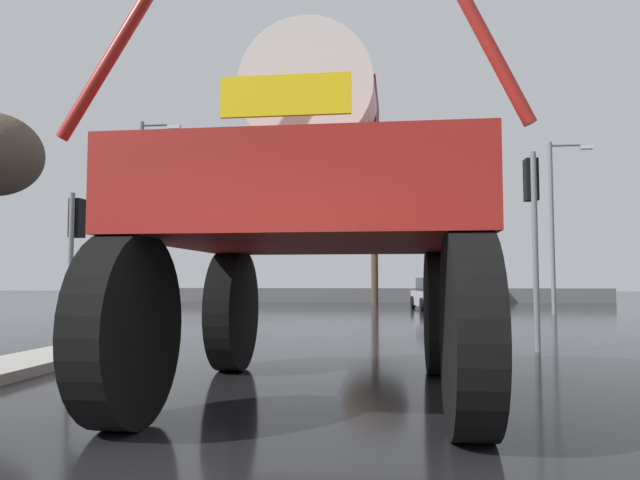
# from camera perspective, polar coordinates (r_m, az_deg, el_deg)

# --- Properties ---
(ground_plane) EXTENTS (120.00, 120.00, 0.00)m
(ground_plane) POSITION_cam_1_polar(r_m,az_deg,el_deg) (21.00, 3.31, -7.61)
(ground_plane) COLOR black
(oversize_sprayer) EXTENTS (4.40, 5.56, 4.68)m
(oversize_sprayer) POSITION_cam_1_polar(r_m,az_deg,el_deg) (7.32, -0.19, 2.40)
(oversize_sprayer) COLOR black
(oversize_sprayer) RESTS_ON ground
(sedan_ahead) EXTENTS (2.24, 4.26, 1.52)m
(sedan_ahead) POSITION_cam_1_polar(r_m,az_deg,el_deg) (29.29, 10.86, -5.10)
(sedan_ahead) COLOR #B7B7BF
(sedan_ahead) RESTS_ON ground
(traffic_signal_near_left) EXTENTS (0.24, 0.54, 3.24)m
(traffic_signal_near_left) POSITION_cam_1_polar(r_m,az_deg,el_deg) (13.93, -22.15, 0.46)
(traffic_signal_near_left) COLOR slate
(traffic_signal_near_left) RESTS_ON ground
(traffic_signal_near_right) EXTENTS (0.24, 0.54, 3.90)m
(traffic_signal_near_right) POSITION_cam_1_polar(r_m,az_deg,el_deg) (12.64, 19.46, 3.05)
(traffic_signal_near_right) COLOR slate
(traffic_signal_near_right) RESTS_ON ground
(streetlight_far_left) EXTENTS (1.68, 0.24, 7.67)m
(streetlight_far_left) POSITION_cam_1_polar(r_m,az_deg,el_deg) (24.66, -16.40, 3.00)
(streetlight_far_left) COLOR slate
(streetlight_far_left) RESTS_ON ground
(streetlight_far_right) EXTENTS (1.80, 0.24, 7.09)m
(streetlight_far_right) POSITION_cam_1_polar(r_m,az_deg,el_deg) (26.46, 21.39, 2.04)
(streetlight_far_right) COLOR slate
(streetlight_far_right) RESTS_ON ground
(bare_tree_far_center) EXTENTS (3.75, 3.75, 7.22)m
(bare_tree_far_center) POSITION_cam_1_polar(r_m,az_deg,el_deg) (34.76, 5.17, 3.08)
(bare_tree_far_center) COLOR #473828
(bare_tree_far_center) RESTS_ON ground
(roadside_barrier) EXTENTS (30.00, 0.24, 0.90)m
(roadside_barrier) POSITION_cam_1_polar(r_m,az_deg,el_deg) (38.52, 4.63, -5.24)
(roadside_barrier) COLOR #59595B
(roadside_barrier) RESTS_ON ground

